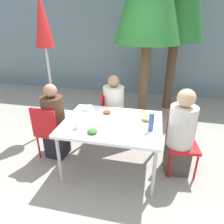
{
  "coord_description": "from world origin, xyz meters",
  "views": [
    {
      "loc": [
        0.51,
        -2.31,
        1.96
      ],
      "look_at": [
        0.0,
        0.0,
        0.88
      ],
      "focal_mm": 32.0,
      "sensor_mm": 36.0,
      "label": 1
    }
  ],
  "objects_px": {
    "chair_left": "(49,129)",
    "chair_far": "(109,112)",
    "chair_right": "(182,137)",
    "person_far": "(113,111)",
    "salad_bowl": "(89,108)",
    "bottle": "(151,122)",
    "closed_umbrella": "(44,31)",
    "drinking_cup": "(77,125)",
    "person_left": "(55,124)",
    "person_right": "(180,135)"
  },
  "relations": [
    {
      "from": "person_far",
      "to": "bottle",
      "type": "xyz_separation_m",
      "value": [
        0.65,
        -0.87,
        0.3
      ]
    },
    {
      "from": "chair_right",
      "to": "bottle",
      "type": "relative_size",
      "value": 3.47
    },
    {
      "from": "chair_left",
      "to": "chair_far",
      "type": "bearing_deg",
      "value": 52.15
    },
    {
      "from": "person_far",
      "to": "drinking_cup",
      "type": "xyz_separation_m",
      "value": [
        -0.26,
        -1.01,
        0.22
      ]
    },
    {
      "from": "chair_far",
      "to": "bottle",
      "type": "bearing_deg",
      "value": 28.86
    },
    {
      "from": "person_left",
      "to": "closed_umbrella",
      "type": "height_order",
      "value": "closed_umbrella"
    },
    {
      "from": "person_far",
      "to": "person_right",
      "type": "bearing_deg",
      "value": 47.93
    },
    {
      "from": "person_left",
      "to": "drinking_cup",
      "type": "distance_m",
      "value": 0.66
    },
    {
      "from": "person_left",
      "to": "chair_right",
      "type": "bearing_deg",
      "value": 9.11
    },
    {
      "from": "person_left",
      "to": "bottle",
      "type": "distance_m",
      "value": 1.46
    },
    {
      "from": "chair_far",
      "to": "bottle",
      "type": "relative_size",
      "value": 3.47
    },
    {
      "from": "chair_right",
      "to": "salad_bowl",
      "type": "height_order",
      "value": "chair_right"
    },
    {
      "from": "closed_umbrella",
      "to": "drinking_cup",
      "type": "height_order",
      "value": "closed_umbrella"
    },
    {
      "from": "person_right",
      "to": "closed_umbrella",
      "type": "distance_m",
      "value": 2.65
    },
    {
      "from": "chair_left",
      "to": "chair_far",
      "type": "height_order",
      "value": "same"
    },
    {
      "from": "bottle",
      "to": "chair_left",
      "type": "bearing_deg",
      "value": 174.83
    },
    {
      "from": "closed_umbrella",
      "to": "drinking_cup",
      "type": "xyz_separation_m",
      "value": [
        0.93,
        -1.12,
        -1.03
      ]
    },
    {
      "from": "chair_right",
      "to": "bottle",
      "type": "height_order",
      "value": "bottle"
    },
    {
      "from": "chair_far",
      "to": "person_right",
      "type": "bearing_deg",
      "value": 48.66
    },
    {
      "from": "bottle",
      "to": "drinking_cup",
      "type": "height_order",
      "value": "bottle"
    },
    {
      "from": "chair_left",
      "to": "chair_right",
      "type": "distance_m",
      "value": 1.92
    },
    {
      "from": "person_right",
      "to": "closed_umbrella",
      "type": "relative_size",
      "value": 0.51
    },
    {
      "from": "person_right",
      "to": "person_far",
      "type": "distance_m",
      "value": 1.23
    },
    {
      "from": "drinking_cup",
      "to": "person_right",
      "type": "bearing_deg",
      "value": 15.85
    },
    {
      "from": "salad_bowl",
      "to": "person_left",
      "type": "bearing_deg",
      "value": -154.16
    },
    {
      "from": "person_far",
      "to": "drinking_cup",
      "type": "distance_m",
      "value": 1.06
    },
    {
      "from": "person_right",
      "to": "person_far",
      "type": "xyz_separation_m",
      "value": [
        -1.04,
        0.64,
        -0.03
      ]
    },
    {
      "from": "chair_left",
      "to": "bottle",
      "type": "distance_m",
      "value": 1.52
    },
    {
      "from": "chair_far",
      "to": "closed_umbrella",
      "type": "xyz_separation_m",
      "value": [
        -1.1,
        0.08,
        1.31
      ]
    },
    {
      "from": "chair_right",
      "to": "person_far",
      "type": "relative_size",
      "value": 0.73
    },
    {
      "from": "person_far",
      "to": "person_left",
      "type": "bearing_deg",
      "value": -59.9
    },
    {
      "from": "chair_far",
      "to": "person_far",
      "type": "distance_m",
      "value": 0.11
    },
    {
      "from": "chair_far",
      "to": "drinking_cup",
      "type": "height_order",
      "value": "chair_far"
    },
    {
      "from": "person_far",
      "to": "salad_bowl",
      "type": "xyz_separation_m",
      "value": [
        -0.29,
        -0.43,
        0.2
      ]
    },
    {
      "from": "closed_umbrella",
      "to": "drinking_cup",
      "type": "bearing_deg",
      "value": -50.27
    },
    {
      "from": "drinking_cup",
      "to": "bottle",
      "type": "bearing_deg",
      "value": 9.03
    },
    {
      "from": "person_right",
      "to": "chair_far",
      "type": "relative_size",
      "value": 1.42
    },
    {
      "from": "chair_right",
      "to": "bottle",
      "type": "bearing_deg",
      "value": 28.67
    },
    {
      "from": "person_left",
      "to": "salad_bowl",
      "type": "bearing_deg",
      "value": 31.77
    },
    {
      "from": "salad_bowl",
      "to": "chair_far",
      "type": "bearing_deg",
      "value": 66.58
    },
    {
      "from": "bottle",
      "to": "salad_bowl",
      "type": "distance_m",
      "value": 1.04
    },
    {
      "from": "person_far",
      "to": "closed_umbrella",
      "type": "relative_size",
      "value": 0.49
    },
    {
      "from": "chair_left",
      "to": "salad_bowl",
      "type": "xyz_separation_m",
      "value": [
        0.53,
        0.31,
        0.25
      ]
    },
    {
      "from": "chair_far",
      "to": "chair_right",
      "type": "bearing_deg",
      "value": 52.78
    },
    {
      "from": "chair_left",
      "to": "salad_bowl",
      "type": "bearing_deg",
      "value": 35.68
    },
    {
      "from": "person_far",
      "to": "closed_umbrella",
      "type": "height_order",
      "value": "closed_umbrella"
    },
    {
      "from": "chair_right",
      "to": "person_right",
      "type": "distance_m",
      "value": 0.12
    },
    {
      "from": "chair_far",
      "to": "person_far",
      "type": "height_order",
      "value": "person_far"
    },
    {
      "from": "chair_right",
      "to": "closed_umbrella",
      "type": "xyz_separation_m",
      "value": [
        -2.27,
        0.67,
        1.31
      ]
    },
    {
      "from": "person_right",
      "to": "bottle",
      "type": "relative_size",
      "value": 4.95
    }
  ]
}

